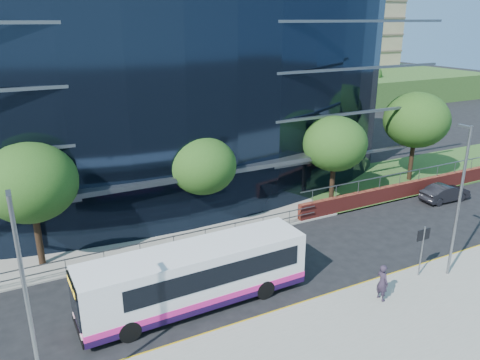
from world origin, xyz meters
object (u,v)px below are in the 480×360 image
tree_far_a (30,183)px  parked_car (445,193)px  streetlight_west (28,305)px  street_sign (423,241)px  tree_far_d (416,120)px  tree_far_c (335,144)px  streetlight_east (459,198)px  tree_dist_f (369,75)px  tree_dist_e (293,81)px  pedestrian (382,282)px  city_bus (197,275)px  tree_far_b (203,166)px

tree_far_a → parked_car: (27.79, -3.60, -4.21)m
streetlight_west → street_sign: bearing=1.8°
tree_far_a → tree_far_d: (29.00, 1.00, 0.33)m
parked_car → tree_far_d: bearing=-12.3°
tree_far_c → street_sign: bearing=-103.3°
streetlight_west → streetlight_east: size_ratio=1.00×
street_sign → tree_dist_f: (35.50, 43.59, 2.06)m
tree_far_c → tree_far_d: (9.00, 1.00, 0.65)m
tree_far_c → streetlight_west: (-21.00, -11.17, -0.10)m
tree_far_a → tree_dist_e: 48.27m
tree_dist_e → tree_dist_f: tree_dist_e is taller
pedestrian → tree_far_d: bearing=-49.7°
tree_dist_f → pedestrian: bearing=-131.2°
tree_far_c → city_bus: (-13.76, -7.46, -2.97)m
tree_far_d → streetlight_west: streetlight_west is taller
parked_car → tree_far_c: bearing=67.6°
tree_far_a → tree_far_b: tree_far_a is taller
city_bus → tree_dist_e: bearing=50.2°
tree_far_c → pedestrian: 13.26m
tree_far_c → parked_car: tree_far_c is taller
tree_far_a → city_bus: bearing=-50.1°
city_bus → pedestrian: 8.82m
tree_far_c → parked_car: size_ratio=1.65×
tree_far_b → city_bus: tree_far_b is taller
parked_car → tree_far_b: bearing=79.5°
tree_dist_e → streetlight_west: (-38.00, -42.17, -0.10)m
tree_far_d → tree_dist_e: bearing=75.1°
tree_far_b → pedestrian: size_ratio=3.26×
tree_far_b → streetlight_west: (-11.00, -11.67, 0.23)m
streetlight_east → city_bus: bearing=163.8°
tree_far_b → city_bus: 9.19m
city_bus → tree_far_d: bearing=19.2°
tree_far_a → streetlight_east: 22.05m
street_sign → streetlight_west: bearing=-178.2°
tree_far_a → streetlight_east: bearing=-30.5°
tree_far_b → city_bus: (-3.76, -7.96, -2.64)m
tree_far_c → streetlight_west: 23.79m
street_sign → parked_car: bearing=34.2°
tree_dist_e → parked_car: (-9.21, -34.60, -3.89)m
tree_far_c → tree_dist_e: bearing=61.3°
tree_far_a → streetlight_west: (-1.00, -11.17, -0.42)m
tree_dist_f → streetlight_east: streetlight_east is taller
parked_car → pedestrian: pedestrian is taller
tree_far_d → streetlight_east: streetlight_east is taller
tree_far_c → tree_dist_e: 35.36m
tree_far_d → streetlight_west: 32.38m
streetlight_east → parked_car: bearing=40.7°
tree_far_d → parked_car: size_ratio=1.89×
tree_dist_e → pedestrian: bearing=-118.4°
tree_dist_e → tree_dist_f: bearing=7.1°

